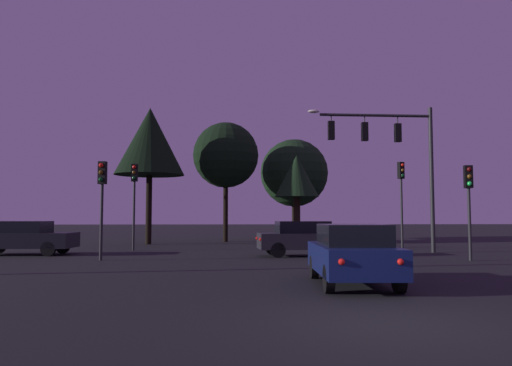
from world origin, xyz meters
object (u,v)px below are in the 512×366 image
Objects in this scene: traffic_light_far_side at (102,190)px; car_crossing_right at (22,237)px; tree_behind_sign at (150,142)px; traffic_light_median at (401,188)px; tree_left_far at (294,173)px; tree_center_horizon at (226,155)px; car_crossing_left at (305,238)px; car_nearside_lane at (352,253)px; traffic_light_corner_left at (134,189)px; traffic_signal_mast_arm at (393,149)px; tree_right_cluster at (297,177)px; traffic_light_corner_right at (469,192)px.

car_crossing_right is at bearing 143.13° from traffic_light_far_side.
tree_behind_sign reaches higher than traffic_light_far_side.
traffic_light_median is 12.60m from tree_left_far.
car_crossing_left is at bearing -74.98° from tree_center_horizon.
traffic_light_far_side reaches higher than car_nearside_lane.
traffic_light_median reaches higher than car_crossing_right.
traffic_light_corner_left is 5.78m from traffic_light_far_side.
traffic_light_corner_left reaches higher than traffic_light_far_side.
tree_left_far is at bearing 109.19° from traffic_light_median.
car_nearside_lane is 0.99× the size of car_crossing_left.
traffic_light_corner_left is 0.53× the size of tree_center_horizon.
traffic_signal_mast_arm is at bearing -32.44° from tree_behind_sign.
car_crossing_right is 16.97m from tree_right_cluster.
traffic_light_corner_left is (-12.76, 2.34, -1.88)m from traffic_signal_mast_arm.
car_crossing_right is (-17.27, -0.21, -4.22)m from traffic_signal_mast_arm.
traffic_light_far_side is 15.70m from tree_right_cluster.
car_crossing_left is 16.72m from tree_left_far.
traffic_light_corner_right is 14.33m from tree_right_cluster.
traffic_light_median is 0.99× the size of car_crossing_right.
tree_behind_sign is at bearing 129.77° from car_crossing_left.
traffic_light_far_side is 0.45× the size of tree_behind_sign.
tree_center_horizon reaches higher than car_nearside_lane.
car_crossing_right is 0.54× the size of tree_behind_sign.
car_crossing_right is 0.61× the size of tree_left_far.
traffic_light_corner_right is at bearing -4.13° from traffic_light_far_side.
traffic_light_corner_right is 0.49× the size of tree_left_far.
traffic_light_median is at bearing 8.40° from car_crossing_right.
tree_left_far is (-4.24, 18.78, 2.41)m from traffic_light_corner_right.
car_nearside_lane is at bearing -92.03° from car_crossing_left.
traffic_signal_mast_arm reaches higher than tree_right_cluster.
traffic_light_far_side is 15.66m from tree_center_horizon.
car_nearside_lane is 0.55× the size of tree_left_far.
tree_center_horizon is at bearing 126.01° from traffic_signal_mast_arm.
tree_left_far is at bearing 31.22° from tree_behind_sign.
car_nearside_lane is (-6.25, -13.54, -2.48)m from traffic_light_median.
traffic_signal_mast_arm is 1.66× the size of car_nearside_lane.
car_crossing_left is at bearing -159.26° from traffic_signal_mast_arm.
tree_behind_sign is 5.65m from tree_center_horizon.
tree_center_horizon reaches higher than traffic_light_corner_right.
tree_center_horizon is at bearing 121.44° from traffic_light_corner_right.
car_crossing_right is 15.48m from tree_center_horizon.
tree_center_horizon is (-9.36, 8.56, 2.72)m from traffic_light_median.
traffic_light_median is 8.00m from tree_right_cluster.
traffic_signal_mast_arm is 13.74m from tree_center_horizon.
tree_left_far is (9.97, 11.97, 1.94)m from traffic_light_corner_left.
tree_center_horizon is at bearing 98.02° from car_nearside_lane.
traffic_light_corner_right is 19.50m from tree_behind_sign.
traffic_light_corner_left is 11.50m from tree_right_cluster.
car_crossing_right is (-12.33, 10.79, 0.00)m from car_nearside_lane.
car_crossing_left is 0.50× the size of tree_behind_sign.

